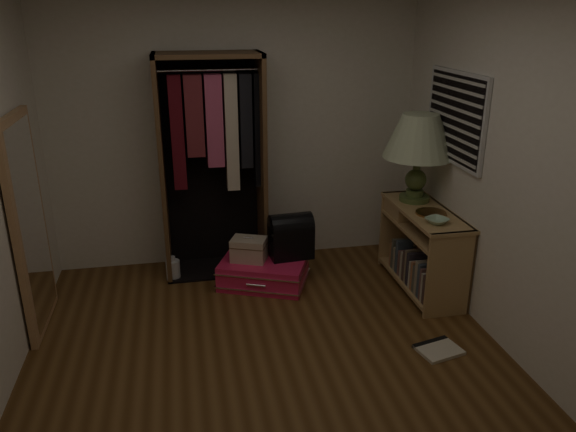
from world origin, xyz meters
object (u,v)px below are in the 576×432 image
(pink_suitcase, at_px, (264,271))
(table_lamp, at_px, (419,138))
(console_bookshelf, at_px, (421,246))
(train_case, at_px, (249,249))
(white_jug, at_px, (173,269))
(floor_mirror, at_px, (29,225))
(open_wardrobe, at_px, (214,147))
(black_bag, at_px, (291,235))

(pink_suitcase, bearing_deg, table_lamp, 19.14)
(pink_suitcase, relative_size, table_lamp, 1.18)
(console_bookshelf, height_order, train_case, console_bookshelf)
(white_jug, bearing_deg, floor_mirror, -149.73)
(console_bookshelf, relative_size, train_case, 3.01)
(open_wardrobe, distance_m, pink_suitcase, 1.23)
(floor_mirror, relative_size, pink_suitcase, 1.82)
(floor_mirror, distance_m, white_jug, 1.41)
(pink_suitcase, bearing_deg, open_wardrobe, 153.90)
(console_bookshelf, bearing_deg, white_jug, 165.35)
(open_wardrobe, xyz_separation_m, floor_mirror, (-1.48, -0.77, -0.36))
(floor_mirror, distance_m, pink_suitcase, 2.02)
(open_wardrobe, relative_size, table_lamp, 2.59)
(console_bookshelf, relative_size, table_lamp, 1.41)
(open_wardrobe, bearing_deg, train_case, -58.81)
(white_jug, bearing_deg, black_bag, -11.67)
(open_wardrobe, relative_size, floor_mirror, 1.21)
(white_jug, bearing_deg, train_case, -18.42)
(floor_mirror, distance_m, train_case, 1.83)
(black_bag, bearing_deg, open_wardrobe, 143.38)
(open_wardrobe, bearing_deg, black_bag, -31.95)
(console_bookshelf, bearing_deg, black_bag, 162.56)
(train_case, relative_size, white_jug, 1.62)
(console_bookshelf, relative_size, floor_mirror, 0.66)
(train_case, bearing_deg, floor_mirror, -145.69)
(pink_suitcase, distance_m, black_bag, 0.43)
(black_bag, distance_m, table_lamp, 1.43)
(console_bookshelf, height_order, table_lamp, table_lamp)
(console_bookshelf, relative_size, open_wardrobe, 0.55)
(open_wardrobe, bearing_deg, pink_suitcase, -48.80)
(white_jug, bearing_deg, open_wardrobe, 20.85)
(train_case, distance_m, table_lamp, 1.81)
(pink_suitcase, distance_m, table_lamp, 1.85)
(train_case, bearing_deg, open_wardrobe, 143.42)
(train_case, distance_m, white_jug, 0.77)
(floor_mirror, height_order, train_case, floor_mirror)
(table_lamp, bearing_deg, console_bookshelf, -90.53)
(pink_suitcase, bearing_deg, white_jug, -174.44)
(open_wardrobe, distance_m, white_jug, 1.21)
(floor_mirror, bearing_deg, black_bag, 10.09)
(console_bookshelf, distance_m, open_wardrobe, 2.08)
(open_wardrobe, bearing_deg, white_jug, -159.15)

